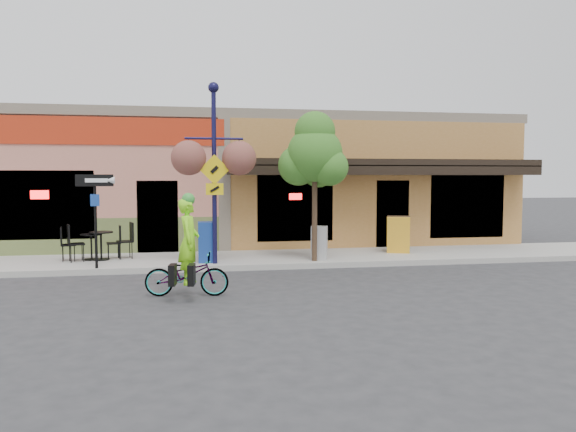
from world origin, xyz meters
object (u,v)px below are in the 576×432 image
object	(u,v)px
cyclist_rider	(189,254)
one_way_sign	(96,222)
newspaper_box_grey	(319,243)
building	(244,181)
street_tree	(315,186)
lamp_post	(214,174)
bicycle	(187,274)
newspaper_box_blue	(207,242)

from	to	relation	value
cyclist_rider	one_way_sign	world-z (taller)	one_way_sign
newspaper_box_grey	building	bearing A→B (deg)	121.02
cyclist_rider	newspaper_box_grey	size ratio (longest dim) A/B	1.89
street_tree	lamp_post	bearing A→B (deg)	179.59
bicycle	cyclist_rider	distance (m)	0.43
lamp_post	one_way_sign	world-z (taller)	lamp_post
cyclist_rider	lamp_post	world-z (taller)	lamp_post
one_way_sign	newspaper_box_blue	world-z (taller)	one_way_sign
cyclist_rider	newspaper_box_blue	world-z (taller)	cyclist_rider
building	one_way_sign	size ratio (longest dim) A/B	7.84
cyclist_rider	newspaper_box_grey	distance (m)	4.93
lamp_post	one_way_sign	bearing A→B (deg)	-175.18
building	cyclist_rider	xyz separation A→B (m)	(-2.11, -9.84, -1.38)
cyclist_rider	one_way_sign	bearing A→B (deg)	44.68
newspaper_box_blue	newspaper_box_grey	size ratio (longest dim) A/B	1.17
bicycle	newspaper_box_blue	bearing A→B (deg)	-1.19
lamp_post	newspaper_box_blue	distance (m)	1.84
lamp_post	bicycle	bearing A→B (deg)	-102.90
building	street_tree	xyz separation A→B (m)	(1.23, -6.61, -0.07)
lamp_post	building	bearing A→B (deg)	77.58
cyclist_rider	one_way_sign	distance (m)	3.76
bicycle	newspaper_box_grey	xyz separation A→B (m)	(3.58, 3.43, 0.17)
building	lamp_post	xyz separation A→B (m)	(-1.43, -6.59, 0.25)
cyclist_rider	newspaper_box_grey	world-z (taller)	cyclist_rider
cyclist_rider	newspaper_box_grey	xyz separation A→B (m)	(3.53, 3.43, -0.26)
one_way_sign	street_tree	xyz separation A→B (m)	(5.59, 0.24, 0.87)
lamp_post	newspaper_box_grey	bearing A→B (deg)	3.55
bicycle	newspaper_box_grey	size ratio (longest dim) A/B	1.84
bicycle	lamp_post	world-z (taller)	lamp_post
newspaper_box_grey	street_tree	xyz separation A→B (m)	(-0.18, -0.20, 1.57)
bicycle	newspaper_box_grey	world-z (taller)	newspaper_box_grey
lamp_post	street_tree	bearing A→B (deg)	-0.59
building	one_way_sign	world-z (taller)	building
street_tree	cyclist_rider	bearing A→B (deg)	-136.07
lamp_post	newspaper_box_grey	distance (m)	3.42
bicycle	newspaper_box_blue	world-z (taller)	newspaper_box_blue
building	newspaper_box_blue	bearing A→B (deg)	-104.29
newspaper_box_blue	street_tree	distance (m)	3.22
bicycle	newspaper_box_grey	bearing A→B (deg)	-38.48
building	bicycle	world-z (taller)	building
newspaper_box_blue	cyclist_rider	bearing A→B (deg)	-97.44
bicycle	newspaper_box_blue	xyz separation A→B (m)	(0.55, 3.51, 0.25)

